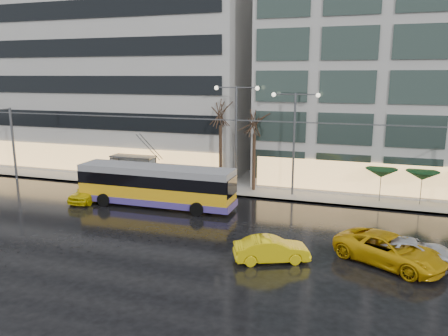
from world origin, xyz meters
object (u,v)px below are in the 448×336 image
at_px(street_lamp_near, 236,124).
at_px(taxi_a, 91,191).
at_px(bus_shelter, 131,162).
at_px(trolleybus, 156,187).

height_order(street_lamp_near, taxi_a, street_lamp_near).
bearing_deg(taxi_a, bus_shelter, 88.24).
bearing_deg(street_lamp_near, bus_shelter, -179.37).
bearing_deg(bus_shelter, street_lamp_near, 0.63).
height_order(bus_shelter, taxi_a, bus_shelter).
bearing_deg(trolleybus, taxi_a, -177.89).
bearing_deg(bus_shelter, taxi_a, -90.75).
bearing_deg(street_lamp_near, trolleybus, -126.38).
distance_m(street_lamp_near, taxi_a, 13.38).
relative_size(trolleybus, taxi_a, 2.79).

